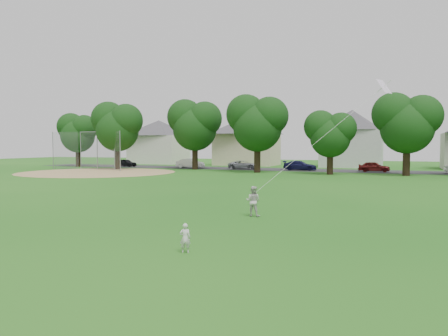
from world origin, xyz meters
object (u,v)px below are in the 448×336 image
at_px(baseball_backstop, 94,151).
at_px(toddler, 185,238).
at_px(older_boy, 253,201).
at_px(kite, 320,139).

bearing_deg(baseball_backstop, toddler, -48.16).
bearing_deg(baseball_backstop, older_boy, -41.89).
distance_m(toddler, kite, 9.56).
bearing_deg(baseball_backstop, kite, -37.79).
bearing_deg(kite, older_boy, -146.98).
relative_size(toddler, older_boy, 0.65).
xyz_separation_m(older_boy, kite, (2.63, 1.71, 2.76)).
bearing_deg(kite, toddler, -105.27).
relative_size(older_boy, kite, 0.17).
xyz_separation_m(toddler, older_boy, (-0.24, 7.05, 0.23)).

